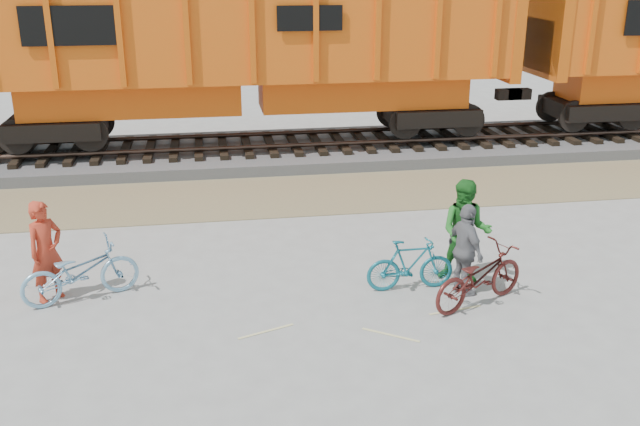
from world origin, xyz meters
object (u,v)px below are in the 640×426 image
at_px(person_solo, 46,251).
at_px(person_man, 466,232).
at_px(bicycle_maroon, 479,277).
at_px(bicycle_teal, 410,265).
at_px(bicycle_blue, 80,272).
at_px(hopper_car_center, 248,47).
at_px(person_woman, 466,250).

relative_size(person_solo, person_man, 0.93).
bearing_deg(bicycle_maroon, bicycle_teal, 27.04).
bearing_deg(bicycle_teal, person_solo, 83.66).
xyz_separation_m(bicycle_blue, bicycle_maroon, (6.25, -1.19, -0.00)).
bearing_deg(person_man, hopper_car_center, 134.65).
xyz_separation_m(person_solo, person_woman, (6.65, -0.89, -0.06)).
height_order(bicycle_maroon, person_man, person_man).
height_order(hopper_car_center, person_solo, hopper_car_center).
height_order(bicycle_teal, person_man, person_man).
xyz_separation_m(hopper_car_center, bicycle_maroon, (2.92, -9.45, -2.52)).
bearing_deg(person_man, bicycle_blue, -157.32).
height_order(bicycle_maroon, person_solo, person_solo).
distance_m(hopper_car_center, person_woman, 9.74).
height_order(bicycle_blue, person_man, person_man).
bearing_deg(person_solo, hopper_car_center, 17.25).
distance_m(hopper_car_center, bicycle_maroon, 10.21).
xyz_separation_m(bicycle_maroon, person_woman, (-0.10, 0.40, 0.29)).
xyz_separation_m(bicycle_maroon, person_man, (0.08, 0.91, 0.41)).
bearing_deg(bicycle_maroon, bicycle_blue, 53.79).
relative_size(bicycle_blue, bicycle_maroon, 1.01).
distance_m(bicycle_maroon, person_solo, 6.88).
bearing_deg(person_woman, hopper_car_center, 4.94).
bearing_deg(person_solo, bicycle_blue, -58.93).
xyz_separation_m(bicycle_teal, bicycle_maroon, (0.92, -0.71, 0.04)).
bearing_deg(person_solo, bicycle_maroon, -58.48).
relative_size(hopper_car_center, bicycle_teal, 9.48).
distance_m(bicycle_teal, person_solo, 5.87).
xyz_separation_m(bicycle_blue, bicycle_teal, (5.33, -0.49, -0.04)).
height_order(bicycle_teal, person_solo, person_solo).
bearing_deg(person_solo, person_man, -50.87).
bearing_deg(hopper_car_center, person_solo, -115.13).
height_order(bicycle_blue, person_solo, person_solo).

